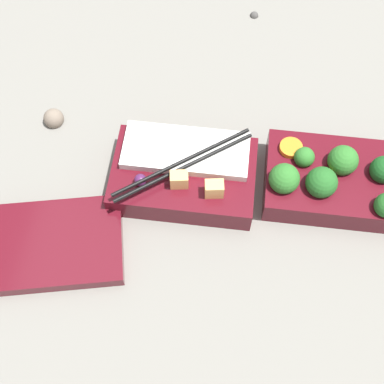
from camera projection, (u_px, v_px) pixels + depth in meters
ground_plane at (257, 195)px, 0.74m from camera, size 3.00×3.00×0.00m
bento_tray_vegetable at (335, 180)px, 0.72m from camera, size 0.19×0.12×0.07m
bento_tray_rice at (184, 173)px, 0.73m from camera, size 0.19×0.13×0.06m
bento_lid at (50, 245)px, 0.70m from camera, size 0.21×0.16×0.02m
pebble_0 at (54, 118)px, 0.80m from camera, size 0.03×0.03×0.03m
pebble_3 at (254, 14)px, 0.91m from camera, size 0.01×0.01×0.01m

